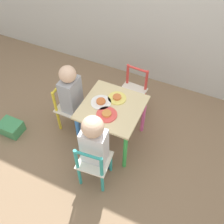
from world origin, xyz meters
name	(u,v)px	position (x,y,z in m)	size (l,w,h in m)	color
ground_plane	(112,139)	(0.00, 0.00, 0.00)	(6.00, 6.00, 0.00)	#7F664C
kids_table	(112,113)	(0.00, 0.00, 0.41)	(0.54, 0.54, 0.49)	beige
chair_yellow	(70,107)	(-0.47, 0.00, 0.26)	(0.26, 0.26, 0.53)	silver
chair_teal	(94,164)	(0.05, -0.47, 0.26)	(0.28, 0.28, 0.53)	silver
chair_red	(133,92)	(0.03, 0.47, 0.26)	(0.27, 0.27, 0.53)	silver
child_left	(73,95)	(-0.41, 0.00, 0.47)	(0.21, 0.20, 0.79)	#4C608E
child_front	(95,143)	(0.04, -0.41, 0.48)	(0.21, 0.22, 0.80)	#4C608E
plate_left	(101,102)	(-0.11, 0.00, 0.50)	(0.18, 0.18, 0.03)	white
plate_front	(107,114)	(0.00, -0.11, 0.50)	(0.18, 0.18, 0.03)	#E54C47
plate_back	(117,98)	(0.00, 0.11, 0.50)	(0.17, 0.17, 0.03)	#EADB66
storage_bin	(11,128)	(-0.99, -0.35, 0.06)	(0.22, 0.17, 0.13)	#3D8E56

